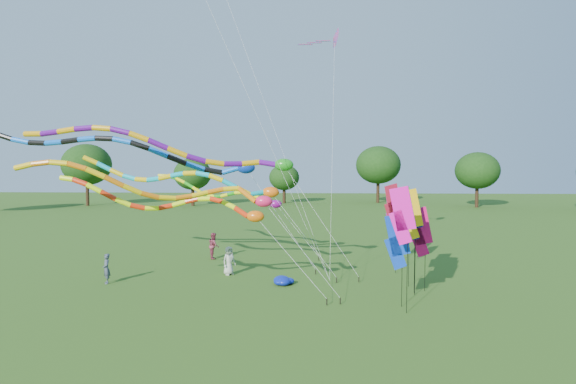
{
  "coord_description": "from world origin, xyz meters",
  "views": [
    {
      "loc": [
        1.55,
        -20.42,
        6.33
      ],
      "look_at": [
        0.33,
        4.63,
        4.8
      ],
      "focal_mm": 30.0,
      "sensor_mm": 36.0,
      "label": 1
    }
  ],
  "objects_px": {
    "blue_nylon_heap": "(285,280)",
    "person_a": "(229,261)",
    "person_c": "(214,246)",
    "tube_kite_red": "(187,205)",
    "person_b": "(106,269)",
    "tube_kite_orange": "(178,189)"
  },
  "relations": [
    {
      "from": "tube_kite_orange",
      "to": "person_c",
      "type": "distance_m",
      "value": 12.37
    },
    {
      "from": "blue_nylon_heap",
      "to": "person_a",
      "type": "bearing_deg",
      "value": 149.13
    },
    {
      "from": "tube_kite_red",
      "to": "blue_nylon_heap",
      "type": "distance_m",
      "value": 6.91
    },
    {
      "from": "person_c",
      "to": "tube_kite_red",
      "type": "bearing_deg",
      "value": 166.97
    },
    {
      "from": "blue_nylon_heap",
      "to": "person_a",
      "type": "height_order",
      "value": "person_a"
    },
    {
      "from": "blue_nylon_heap",
      "to": "person_b",
      "type": "distance_m",
      "value": 9.38
    },
    {
      "from": "person_b",
      "to": "blue_nylon_heap",
      "type": "bearing_deg",
      "value": 61.07
    },
    {
      "from": "person_c",
      "to": "blue_nylon_heap",
      "type": "bearing_deg",
      "value": -159.96
    },
    {
      "from": "tube_kite_red",
      "to": "person_c",
      "type": "xyz_separation_m",
      "value": [
        -0.86,
        9.96,
        -3.59
      ]
    },
    {
      "from": "blue_nylon_heap",
      "to": "person_a",
      "type": "relative_size",
      "value": 0.81
    },
    {
      "from": "blue_nylon_heap",
      "to": "person_a",
      "type": "xyz_separation_m",
      "value": [
        -3.28,
        1.96,
        0.6
      ]
    },
    {
      "from": "tube_kite_red",
      "to": "person_a",
      "type": "relative_size",
      "value": 7.22
    },
    {
      "from": "tube_kite_orange",
      "to": "blue_nylon_heap",
      "type": "xyz_separation_m",
      "value": [
        4.18,
        5.04,
        -5.03
      ]
    },
    {
      "from": "person_a",
      "to": "person_c",
      "type": "xyz_separation_m",
      "value": [
        -1.79,
        4.53,
        0.06
      ]
    },
    {
      "from": "tube_kite_red",
      "to": "tube_kite_orange",
      "type": "distance_m",
      "value": 1.76
    },
    {
      "from": "person_b",
      "to": "person_c",
      "type": "distance_m",
      "value": 8.03
    },
    {
      "from": "tube_kite_orange",
      "to": "person_c",
      "type": "xyz_separation_m",
      "value": [
        -0.9,
        11.53,
        -4.38
      ]
    },
    {
      "from": "person_a",
      "to": "person_b",
      "type": "bearing_deg",
      "value": 155.32
    },
    {
      "from": "tube_kite_orange",
      "to": "person_b",
      "type": "xyz_separation_m",
      "value": [
        -5.18,
        4.74,
        -4.46
      ]
    },
    {
      "from": "blue_nylon_heap",
      "to": "person_c",
      "type": "distance_m",
      "value": 8.26
    },
    {
      "from": "tube_kite_red",
      "to": "person_a",
      "type": "bearing_deg",
      "value": 81.13
    },
    {
      "from": "blue_nylon_heap",
      "to": "person_a",
      "type": "distance_m",
      "value": 3.87
    }
  ]
}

